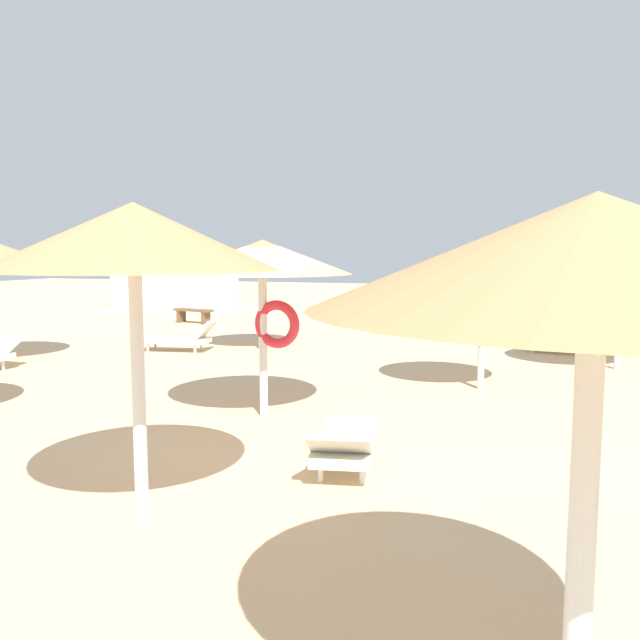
% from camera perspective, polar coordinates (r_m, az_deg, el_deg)
% --- Properties ---
extents(ground_plane, '(80.00, 80.00, 0.00)m').
position_cam_1_polar(ground_plane, '(8.69, -6.64, -9.92)').
color(ground_plane, '#DBBA8C').
extents(parasol_2, '(2.61, 2.61, 2.59)m').
position_cam_1_polar(parasol_2, '(9.03, -5.28, 5.59)').
color(parasol_2, silver).
rests_on(parasol_2, ground).
extents(parasol_3, '(2.53, 2.53, 2.73)m').
position_cam_1_polar(parasol_3, '(14.16, 26.00, 5.46)').
color(parasol_3, silver).
rests_on(parasol_3, ground).
extents(parasol_5, '(2.50, 2.50, 2.60)m').
position_cam_1_polar(parasol_5, '(15.47, -5.51, 5.89)').
color(parasol_5, silver).
rests_on(parasol_5, ground).
extents(parasol_6, '(2.40, 2.40, 2.65)m').
position_cam_1_polar(parasol_6, '(2.80, 23.93, 5.44)').
color(parasol_6, silver).
rests_on(parasol_6, ground).
extents(parasol_7, '(2.51, 2.51, 2.84)m').
position_cam_1_polar(parasol_7, '(5.63, -16.72, 7.23)').
color(parasol_7, silver).
rests_on(parasol_7, ground).
extents(parasol_8, '(2.29, 2.29, 2.59)m').
position_cam_1_polar(parasol_8, '(11.19, 14.80, 5.37)').
color(parasol_8, silver).
rests_on(parasol_8, ground).
extents(lounger_2, '(1.02, 2.00, 0.66)m').
position_cam_1_polar(lounger_2, '(7.07, 2.32, -11.02)').
color(lounger_2, silver).
rests_on(lounger_2, ground).
extents(lounger_3, '(1.92, 0.72, 0.69)m').
position_cam_1_polar(lounger_3, '(16.08, 21.61, -1.73)').
color(lounger_3, silver).
rests_on(lounger_3, ground).
extents(lounger_5, '(1.95, 0.97, 0.78)m').
position_cam_1_polar(lounger_5, '(15.59, -12.73, -1.65)').
color(lounger_5, silver).
rests_on(lounger_5, ground).
extents(bench_0, '(0.40, 1.50, 0.49)m').
position_cam_1_polar(bench_0, '(21.33, 2.39, 0.63)').
color(bench_0, brown).
rests_on(bench_0, ground).
extents(bench_1, '(1.55, 0.67, 0.49)m').
position_cam_1_polar(bench_1, '(21.76, -11.55, 0.62)').
color(bench_1, brown).
rests_on(bench_1, ground).
extents(parked_car, '(4.04, 2.06, 1.72)m').
position_cam_1_polar(parked_car, '(24.78, 17.24, 2.24)').
color(parked_car, '#194C9E').
rests_on(parked_car, ground).
extents(beach_cabana, '(4.79, 3.84, 2.64)m').
position_cam_1_polar(beach_cabana, '(28.38, -13.04, 3.86)').
color(beach_cabana, white).
rests_on(beach_cabana, ground).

